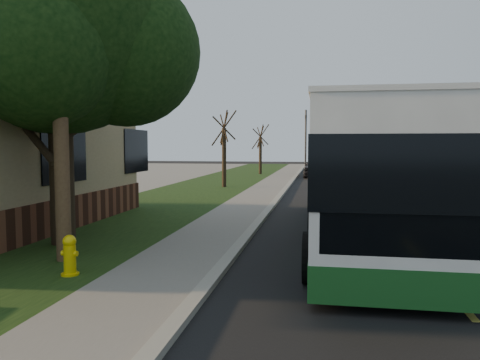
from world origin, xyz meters
name	(u,v)px	position (x,y,z in m)	size (l,w,h in m)	color
ground	(209,286)	(0.00, 0.00, 0.00)	(120.00, 120.00, 0.00)	black
road	(379,211)	(4.00, 10.00, 0.01)	(8.00, 80.00, 0.01)	black
curb	(271,207)	(0.00, 10.00, 0.06)	(0.25, 80.00, 0.12)	gray
sidewalk	(245,207)	(-1.00, 10.00, 0.04)	(2.00, 80.00, 0.08)	slate
grass_verge	(159,205)	(-4.50, 10.00, 0.04)	(5.00, 80.00, 0.07)	black
fire_hydrant	(70,255)	(-2.60, 0.00, 0.43)	(0.32, 0.32, 0.74)	yellow
utility_pole	(58,34)	(-3.31, 0.99, 4.63)	(2.86, 3.21, 9.07)	#473321
leafy_tree	(62,28)	(-4.17, 2.65, 5.17)	(6.30, 6.00, 7.80)	black
bare_tree_near	(224,150)	(-3.50, 18.00, 2.15)	(1.38, 1.21, 4.31)	black
bare_tree_far	(260,150)	(-3.00, 30.00, 2.00)	(1.38, 1.21, 4.03)	black
traffic_signal	(306,136)	(0.50, 34.00, 3.16)	(0.18, 0.22, 5.50)	#2D2D30
transit_bus	(363,172)	(2.95, 4.84, 1.73)	(2.76, 11.98, 3.24)	silver
distant_car	(318,166)	(1.61, 28.05, 0.80)	(1.89, 4.70, 1.60)	black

